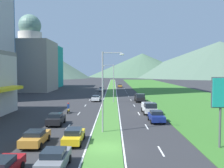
% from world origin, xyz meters
% --- Properties ---
extents(ground_plane, '(600.00, 600.00, 0.00)m').
position_xyz_m(ground_plane, '(0.00, 0.00, 0.00)').
color(ground_plane, '#2D2D30').
extents(grass_median, '(3.20, 240.00, 0.06)m').
position_xyz_m(grass_median, '(0.00, 60.00, 0.03)').
color(grass_median, '#477F33').
rests_on(grass_median, ground_plane).
extents(grass_verge_right, '(24.00, 240.00, 0.06)m').
position_xyz_m(grass_verge_right, '(20.60, 60.00, 0.03)').
color(grass_verge_right, '#387028').
rests_on(grass_verge_right, ground_plane).
extents(lane_dash_left_2, '(0.16, 2.80, 0.01)m').
position_xyz_m(lane_dash_left_2, '(-5.10, -0.81, 0.01)').
color(lane_dash_left_2, silver).
rests_on(lane_dash_left_2, ground_plane).
extents(lane_dash_left_3, '(0.16, 2.80, 0.01)m').
position_xyz_m(lane_dash_left_3, '(-5.10, 8.79, 0.01)').
color(lane_dash_left_3, silver).
rests_on(lane_dash_left_3, ground_plane).
extents(lane_dash_left_4, '(0.16, 2.80, 0.01)m').
position_xyz_m(lane_dash_left_4, '(-5.10, 18.38, 0.01)').
color(lane_dash_left_4, silver).
rests_on(lane_dash_left_4, ground_plane).
extents(lane_dash_left_5, '(0.16, 2.80, 0.01)m').
position_xyz_m(lane_dash_left_5, '(-5.10, 27.98, 0.01)').
color(lane_dash_left_5, silver).
rests_on(lane_dash_left_5, ground_plane).
extents(lane_dash_left_6, '(0.16, 2.80, 0.01)m').
position_xyz_m(lane_dash_left_6, '(-5.10, 37.57, 0.01)').
color(lane_dash_left_6, silver).
rests_on(lane_dash_left_6, ground_plane).
extents(lane_dash_left_7, '(0.16, 2.80, 0.01)m').
position_xyz_m(lane_dash_left_7, '(-5.10, 47.17, 0.01)').
color(lane_dash_left_7, silver).
rests_on(lane_dash_left_7, ground_plane).
extents(lane_dash_left_8, '(0.16, 2.80, 0.01)m').
position_xyz_m(lane_dash_left_8, '(-5.10, 56.76, 0.01)').
color(lane_dash_left_8, silver).
rests_on(lane_dash_left_8, ground_plane).
extents(lane_dash_left_9, '(0.16, 2.80, 0.01)m').
position_xyz_m(lane_dash_left_9, '(-5.10, 66.36, 0.01)').
color(lane_dash_left_9, silver).
rests_on(lane_dash_left_9, ground_plane).
extents(lane_dash_left_10, '(0.16, 2.80, 0.01)m').
position_xyz_m(lane_dash_left_10, '(-5.10, 75.95, 0.01)').
color(lane_dash_left_10, silver).
rests_on(lane_dash_left_10, ground_plane).
extents(lane_dash_left_11, '(0.16, 2.80, 0.01)m').
position_xyz_m(lane_dash_left_11, '(-5.10, 85.55, 0.01)').
color(lane_dash_left_11, silver).
rests_on(lane_dash_left_11, ground_plane).
extents(lane_dash_right_2, '(0.16, 2.80, 0.01)m').
position_xyz_m(lane_dash_right_2, '(5.10, -0.81, 0.01)').
color(lane_dash_right_2, silver).
rests_on(lane_dash_right_2, ground_plane).
extents(lane_dash_right_3, '(0.16, 2.80, 0.01)m').
position_xyz_m(lane_dash_right_3, '(5.10, 8.79, 0.01)').
color(lane_dash_right_3, silver).
rests_on(lane_dash_right_3, ground_plane).
extents(lane_dash_right_4, '(0.16, 2.80, 0.01)m').
position_xyz_m(lane_dash_right_4, '(5.10, 18.38, 0.01)').
color(lane_dash_right_4, silver).
rests_on(lane_dash_right_4, ground_plane).
extents(lane_dash_right_5, '(0.16, 2.80, 0.01)m').
position_xyz_m(lane_dash_right_5, '(5.10, 27.98, 0.01)').
color(lane_dash_right_5, silver).
rests_on(lane_dash_right_5, ground_plane).
extents(lane_dash_right_6, '(0.16, 2.80, 0.01)m').
position_xyz_m(lane_dash_right_6, '(5.10, 37.57, 0.01)').
color(lane_dash_right_6, silver).
rests_on(lane_dash_right_6, ground_plane).
extents(lane_dash_right_7, '(0.16, 2.80, 0.01)m').
position_xyz_m(lane_dash_right_7, '(5.10, 47.17, 0.01)').
color(lane_dash_right_7, silver).
rests_on(lane_dash_right_7, ground_plane).
extents(lane_dash_right_8, '(0.16, 2.80, 0.01)m').
position_xyz_m(lane_dash_right_8, '(5.10, 56.76, 0.01)').
color(lane_dash_right_8, silver).
rests_on(lane_dash_right_8, ground_plane).
extents(lane_dash_right_9, '(0.16, 2.80, 0.01)m').
position_xyz_m(lane_dash_right_9, '(5.10, 66.36, 0.01)').
color(lane_dash_right_9, silver).
rests_on(lane_dash_right_9, ground_plane).
extents(lane_dash_right_10, '(0.16, 2.80, 0.01)m').
position_xyz_m(lane_dash_right_10, '(5.10, 75.95, 0.01)').
color(lane_dash_right_10, silver).
rests_on(lane_dash_right_10, ground_plane).
extents(lane_dash_right_11, '(0.16, 2.80, 0.01)m').
position_xyz_m(lane_dash_right_11, '(5.10, 85.55, 0.01)').
color(lane_dash_right_11, silver).
rests_on(lane_dash_right_11, ground_plane).
extents(edge_line_median_left, '(0.16, 240.00, 0.01)m').
position_xyz_m(edge_line_median_left, '(-1.75, 60.00, 0.01)').
color(edge_line_median_left, silver).
rests_on(edge_line_median_left, ground_plane).
extents(edge_line_median_right, '(0.16, 240.00, 0.01)m').
position_xyz_m(edge_line_median_right, '(1.75, 60.00, 0.01)').
color(edge_line_median_right, silver).
rests_on(edge_line_median_right, ground_plane).
extents(domed_building, '(16.10, 16.10, 27.39)m').
position_xyz_m(domed_building, '(-29.18, 64.94, 10.71)').
color(domed_building, '#9E9384').
rests_on(domed_building, ground_plane).
extents(midrise_colored, '(17.59, 17.59, 18.29)m').
position_xyz_m(midrise_colored, '(-32.25, 85.01, 9.15)').
color(midrise_colored, teal).
rests_on(midrise_colored, ground_plane).
extents(hill_far_left, '(137.54, 137.54, 42.56)m').
position_xyz_m(hill_far_left, '(-92.43, 227.35, 21.28)').
color(hill_far_left, '#516B56').
rests_on(hill_far_left, ground_plane).
extents(hill_far_center, '(134.67, 134.67, 29.14)m').
position_xyz_m(hill_far_center, '(36.44, 281.53, 14.57)').
color(hill_far_center, '#47664C').
rests_on(hill_far_center, ground_plane).
extents(hill_far_right, '(236.65, 236.65, 42.69)m').
position_xyz_m(hill_far_right, '(127.90, 270.57, 21.34)').
color(hill_far_right, '#516B56').
rests_on(hill_far_right, ground_plane).
extents(street_lamp_near, '(2.62, 0.29, 9.49)m').
position_xyz_m(street_lamp_near, '(-0.21, 5.85, 5.41)').
color(street_lamp_near, '#99999E').
rests_on(street_lamp_near, ground_plane).
extents(street_lamp_mid, '(2.66, 0.44, 8.71)m').
position_xyz_m(street_lamp_mid, '(0.50, 33.14, 5.01)').
color(street_lamp_mid, '#99999E').
rests_on(street_lamp_mid, ground_plane).
extents(car_0, '(1.92, 4.08, 1.39)m').
position_xyz_m(car_0, '(3.60, 84.96, 0.73)').
color(car_0, '#C6842D').
rests_on(car_0, ground_plane).
extents(car_1, '(2.03, 4.42, 1.45)m').
position_xyz_m(car_1, '(-6.82, 0.91, 0.76)').
color(car_1, '#C6842D').
rests_on(car_1, ground_plane).
extents(car_2, '(2.01, 4.00, 1.60)m').
position_xyz_m(car_2, '(-6.92, 9.74, 0.81)').
color(car_2, black).
rests_on(car_2, ground_plane).
extents(car_3, '(1.87, 4.41, 1.50)m').
position_xyz_m(car_3, '(-3.17, 1.58, 0.76)').
color(car_3, yellow).
rests_on(car_3, ground_plane).
extents(car_4, '(1.86, 4.26, 1.44)m').
position_xyz_m(car_4, '(-3.57, 64.84, 0.75)').
color(car_4, silver).
rests_on(car_4, ground_plane).
extents(car_5, '(2.03, 4.08, 1.60)m').
position_xyz_m(car_5, '(6.86, 11.66, 0.81)').
color(car_5, navy).
rests_on(car_5, ground_plane).
extents(car_6, '(1.93, 4.42, 1.39)m').
position_xyz_m(car_6, '(-6.72, -6.49, 0.73)').
color(car_6, maroon).
rests_on(car_6, ground_plane).
extents(car_7, '(1.99, 4.36, 1.39)m').
position_xyz_m(car_7, '(-3.44, 35.43, 0.73)').
color(car_7, silver).
rests_on(car_7, ground_plane).
extents(car_8, '(1.96, 4.16, 1.53)m').
position_xyz_m(car_8, '(-3.52, -4.96, 0.79)').
color(car_8, slate).
rests_on(car_8, ground_plane).
extents(pickup_truck_0, '(2.18, 5.40, 2.00)m').
position_xyz_m(pickup_truck_0, '(6.83, 18.31, 0.98)').
color(pickup_truck_0, silver).
rests_on(pickup_truck_0, ground_plane).
extents(pickup_truck_1, '(2.18, 5.40, 2.00)m').
position_xyz_m(pickup_truck_1, '(6.96, 34.28, 0.98)').
color(pickup_truck_1, black).
rests_on(pickup_truck_1, ground_plane).
extents(motorcycle_rider, '(0.36, 2.00, 1.80)m').
position_xyz_m(motorcycle_rider, '(-6.94, 18.78, 0.75)').
color(motorcycle_rider, black).
rests_on(motorcycle_rider, ground_plane).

